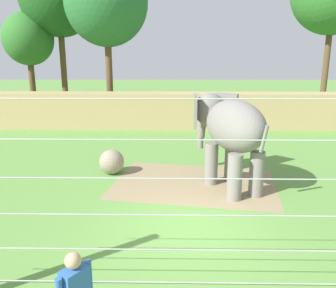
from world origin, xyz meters
name	(u,v)px	position (x,y,z in m)	size (l,w,h in m)	color
ground_plane	(189,230)	(0.00, 0.00, 0.00)	(120.00, 120.00, 0.00)	#609342
dirt_patch	(194,183)	(0.31, 3.29, 0.00)	(5.35, 3.83, 0.01)	#937F5B
embankment_wall	(181,110)	(0.00, 12.84, 1.05)	(36.00, 1.80, 2.10)	tan
elephant	(229,128)	(1.37, 3.02, 1.95)	(2.49, 3.74, 2.95)	gray
enrichment_ball	(112,162)	(-2.66, 4.20, 0.45)	(0.90, 0.90, 0.90)	gray
cable_fence	(200,213)	(0.00, -2.94, 1.87)	(10.08, 0.23, 3.72)	brown
tree_far_left	(106,2)	(-4.74, 15.56, 7.56)	(5.32, 5.32, 10.39)	brown
tree_behind_wall	(28,40)	(-11.13, 18.35, 5.43)	(3.66, 3.66, 7.40)	brown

